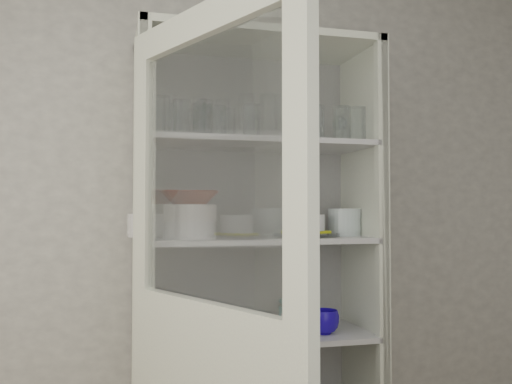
{
  "coord_description": "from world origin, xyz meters",
  "views": [
    {
      "loc": [
        -0.42,
        -1.05,
        1.37
      ],
      "look_at": [
        0.2,
        1.27,
        1.45
      ],
      "focal_mm": 40.0,
      "sensor_mm": 36.0,
      "label": 1
    }
  ],
  "objects": [
    {
      "name": "tumbler_8",
      "position": [
        -0.03,
        1.27,
        1.74
      ],
      "size": [
        0.09,
        0.09,
        0.15
      ],
      "primitive_type": "cylinder",
      "rotation": [
        0.0,
        0.0,
        -0.27
      ],
      "color": "silver",
      "rests_on": "shelf_glass"
    },
    {
      "name": "tumbler_4",
      "position": [
        0.43,
        1.17,
        1.74
      ],
      "size": [
        0.08,
        0.08,
        0.15
      ],
      "primitive_type": "cylinder",
      "rotation": [
        0.0,
        0.0,
        -0.07
      ],
      "color": "silver",
      "rests_on": "shelf_glass"
    },
    {
      "name": "pantry_cabinet",
      "position": [
        0.2,
        1.34,
        0.94
      ],
      "size": [
        1.0,
        0.45,
        2.1
      ],
      "color": "beige",
      "rests_on": "floor"
    },
    {
      "name": "tumbler_7",
      "position": [
        -0.16,
        1.25,
        1.73
      ],
      "size": [
        0.09,
        0.09,
        0.14
      ],
      "primitive_type": "cylinder",
      "rotation": [
        0.0,
        0.0,
        0.28
      ],
      "color": "silver",
      "rests_on": "shelf_glass"
    },
    {
      "name": "yellow_trivet",
      "position": [
        0.41,
        1.24,
        1.28
      ],
      "size": [
        0.2,
        0.2,
        0.01
      ],
      "primitive_type": "cube",
      "rotation": [
        0.0,
        0.0,
        0.41
      ],
      "color": "yellow",
      "rests_on": "glass_platter"
    },
    {
      "name": "terracotta_bowl",
      "position": [
        -0.09,
        1.19,
        1.42
      ],
      "size": [
        0.24,
        0.24,
        0.06
      ],
      "primitive_type": "imported",
      "rotation": [
        0.0,
        0.0,
        -0.09
      ],
      "color": "maroon",
      "rests_on": "cream_bowl"
    },
    {
      "name": "glass_platter",
      "position": [
        0.41,
        1.24,
        1.27
      ],
      "size": [
        0.35,
        0.35,
        0.02
      ],
      "primitive_type": "cylinder",
      "rotation": [
        0.0,
        0.0,
        0.26
      ],
      "color": "silver",
      "rests_on": "shelf_plates"
    },
    {
      "name": "mug_teal",
      "position": [
        0.37,
        1.31,
        0.9
      ],
      "size": [
        0.12,
        0.12,
        0.09
      ],
      "primitive_type": "imported",
      "rotation": [
        0.0,
        0.0,
        0.29
      ],
      "color": "teal",
      "rests_on": "shelf_mugs"
    },
    {
      "name": "grey_bowl_stack",
      "position": [
        0.61,
        1.29,
        1.32
      ],
      "size": [
        0.14,
        0.14,
        0.12
      ],
      "primitive_type": "cylinder",
      "color": "silver",
      "rests_on": "shelf_plates"
    },
    {
      "name": "white_ramekin",
      "position": [
        0.41,
        1.24,
        1.32
      ],
      "size": [
        0.17,
        0.17,
        0.07
      ],
      "primitive_type": "cylinder",
      "rotation": [
        0.0,
        0.0,
        0.08
      ],
      "color": "white",
      "rests_on": "yellow_trivet"
    },
    {
      "name": "tumbler_0",
      "position": [
        -0.21,
        1.15,
        1.74
      ],
      "size": [
        0.08,
        0.08,
        0.15
      ],
      "primitive_type": "cylinder",
      "rotation": [
        0.0,
        0.0,
        -0.13
      ],
      "color": "silver",
      "rests_on": "shelf_glass"
    },
    {
      "name": "tumbler_9",
      "position": [
        -0.02,
        1.28,
        1.73
      ],
      "size": [
        0.09,
        0.09,
        0.14
      ],
      "primitive_type": "cylinder",
      "rotation": [
        0.0,
        0.0,
        -0.31
      ],
      "color": "silver",
      "rests_on": "shelf_glass"
    },
    {
      "name": "plate_stack_front",
      "position": [
        -0.09,
        1.19,
        1.3
      ],
      "size": [
        0.2,
        0.2,
        0.07
      ],
      "primitive_type": "cylinder",
      "color": "white",
      "rests_on": "shelf_plates"
    },
    {
      "name": "tumbler_1",
      "position": [
        -0.13,
        1.16,
        1.73
      ],
      "size": [
        0.08,
        0.08,
        0.14
      ],
      "primitive_type": "cylinder",
      "rotation": [
        0.0,
        0.0,
        0.13
      ],
      "color": "silver",
      "rests_on": "shelf_glass"
    },
    {
      "name": "tumbler_5",
      "position": [
        0.6,
        1.13,
        1.73
      ],
      "size": [
        0.08,
        0.08,
        0.14
      ],
      "primitive_type": "cylinder",
      "rotation": [
        0.0,
        0.0,
        0.11
      ],
      "color": "silver",
      "rests_on": "shelf_glass"
    },
    {
      "name": "teal_jar",
      "position": [
        0.37,
        1.33,
        0.92
      ],
      "size": [
        0.1,
        0.1,
        0.12
      ],
      "color": "teal",
      "rests_on": "shelf_mugs"
    },
    {
      "name": "tumbler_12",
      "position": [
        0.02,
        1.16,
        1.72
      ],
      "size": [
        0.06,
        0.06,
        0.13
      ],
      "primitive_type": "cylinder",
      "color": "silver",
      "rests_on": "shelf_glass"
    },
    {
      "name": "tumbler_2",
      "position": [
        -0.05,
        1.11,
        1.73
      ],
      "size": [
        0.07,
        0.07,
        0.14
      ],
      "primitive_type": "cylinder",
      "rotation": [
        0.0,
        0.0,
        0.05
      ],
      "color": "silver",
      "rests_on": "shelf_glass"
    },
    {
      "name": "mug_white",
      "position": [
        0.33,
        1.16,
        0.91
      ],
      "size": [
        0.1,
        0.1,
        0.09
      ],
      "primitive_type": "imported",
      "rotation": [
        0.0,
        0.0,
        0.0
      ],
      "color": "white",
      "rests_on": "shelf_mugs"
    },
    {
      "name": "cupboard_door",
      "position": [
        -0.12,
        0.64,
        0.87
      ],
      "size": [
        0.4,
        0.84,
        2.0
      ],
      "rotation": [
        0.0,
        0.0,
        -1.16
      ],
      "color": "beige",
      "rests_on": "floor"
    },
    {
      "name": "plate_stack_back",
      "position": [
        -0.21,
        1.42,
        1.31
      ],
      "size": [
        0.23,
        0.23,
        0.1
      ],
      "primitive_type": "cylinder",
      "color": "white",
      "rests_on": "shelf_plates"
    },
    {
      "name": "goblet_3",
      "position": [
        0.61,
        1.34,
        1.74
      ],
      "size": [
        0.07,
        0.07,
        0.15
      ],
      "primitive_type": null,
      "color": "silver",
      "rests_on": "shelf_glass"
    },
    {
      "name": "goblet_1",
      "position": [
        0.0,
        1.34,
        1.76
      ],
      "size": [
        0.08,
        0.08,
        0.19
      ],
      "primitive_type": null,
      "color": "silver",
      "rests_on": "shelf_glass"
    },
    {
      "name": "cream_bowl",
      "position": [
        -0.09,
        1.19,
        1.36
      ],
      "size": [
        0.21,
        0.21,
        0.06
      ],
      "primitive_type": "cylinder",
      "rotation": [
        0.0,
        0.0,
        -0.02
      ],
      "color": "silver",
      "rests_on": "plate_stack_front"
    },
    {
      "name": "goblet_0",
      "position": [
        -0.06,
        1.37,
        1.74
      ],
      "size": [
        0.07,
        0.07,
        0.16
      ],
      "primitive_type": null,
      "color": "silver",
      "rests_on": "shelf_glass"
    },
    {
      "name": "tumbler_10",
      "position": [
        0.07,
        1.25,
        1.73
      ],
      "size": [
        0.07,
        0.07,
        0.13
      ],
      "primitive_type": "cylinder",
      "rotation": [
        0.0,
        0.0,
        0.05
      ],
      "color": "silver",
      "rests_on": "shelf_glass"
    },
    {
      "name": "measuring_cups",
      "position": [
        -0.07,
        1.18,
        0.88
      ],
      "size": [
        0.1,
        0.1,
        0.04
      ],
      "primitive_type": "cylinder",
      "color": "#A5A5B1",
      "rests_on": "shelf_mugs"
    },
    {
      "name": "wall_back",
      "position": [
        0.0,
        1.5,
        1.3
      ],
      "size": [
        3.6,
        0.02,
        2.6
      ],
      "primitive_type": "cube",
      "color": "gray",
      "rests_on": "ground"
    },
    {
      "name": "tumbler_6",
      "position": [
        0.54,
        1.17,
        1.74
      ],
      "size": [
        0.08,
        0.08,
        0.15
      ],
      "primitive_type": "cylinder",
      "rotation": [
        0.0,
        0.0,
        0.04
      ],
      "color": "silver",
      "rests_on": "shelf_glass"
    },
    {
      "name": "mug_blue",
      "position": [
        0.47,
        1.18,
        0.91
      ],
      "size": [
        0.14,
        0.14,
        0.1
      ],
      "primitive_type": "imported",
      "rotation": [
        0.0,
        0.0,
        -0.1
      ],
      "color": "#110F9C",
      "rests_on": "shelf_mugs"
    },
    {
      "name": "goblet_2",
      "position": [
        0.38,
        1.34,
        1.75
      ],
      "size": [
        0.08,
        0.08,
        0.17
      ],
      "primitive_type": null,
      "color": "silver",
      "rests_on": "shelf_glass"
    },
    {
      "name": "tumbler_3",
      "position": [
        0.15,
        1.15,
        1.73
      ],
      "size": [
        0.09,
        0.09,
        0.14
      ],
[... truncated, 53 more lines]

